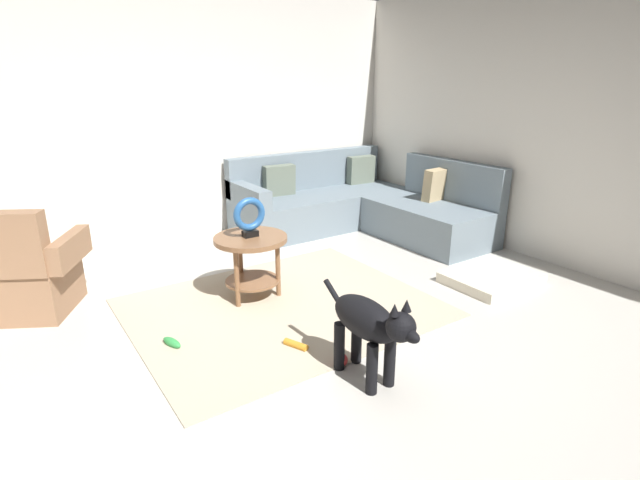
# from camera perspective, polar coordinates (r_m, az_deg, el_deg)

# --- Properties ---
(ground_plane) EXTENTS (6.00, 6.00, 0.10)m
(ground_plane) POSITION_cam_1_polar(r_m,az_deg,el_deg) (3.43, -0.58, -13.58)
(ground_plane) COLOR beige
(wall_back) EXTENTS (6.00, 0.12, 2.70)m
(wall_back) POSITION_cam_1_polar(r_m,az_deg,el_deg) (5.62, -18.01, 13.29)
(wall_back) COLOR silver
(wall_back) RESTS_ON ground_plane
(wall_right) EXTENTS (0.12, 6.00, 2.70)m
(wall_right) POSITION_cam_1_polar(r_m,az_deg,el_deg) (5.17, 28.21, 11.66)
(wall_right) COLOR silver
(wall_right) RESTS_ON ground_plane
(area_rug) EXTENTS (2.30, 1.90, 0.01)m
(area_rug) POSITION_cam_1_polar(r_m,az_deg,el_deg) (4.00, -4.40, -7.82)
(area_rug) COLOR #BCAD93
(area_rug) RESTS_ON ground_plane
(sectional_couch) EXTENTS (2.20, 2.25, 0.88)m
(sectional_couch) POSITION_cam_1_polar(r_m,az_deg,el_deg) (5.91, 4.65, 3.89)
(sectional_couch) COLOR slate
(sectional_couch) RESTS_ON ground_plane
(armchair) EXTENTS (0.99, 0.92, 0.88)m
(armchair) POSITION_cam_1_polar(r_m,az_deg,el_deg) (4.41, -31.17, -3.53)
(armchair) COLOR #936B4C
(armchair) RESTS_ON ground_plane
(side_table) EXTENTS (0.60, 0.60, 0.54)m
(side_table) POSITION_cam_1_polar(r_m,az_deg,el_deg) (4.06, -8.04, -1.24)
(side_table) COLOR brown
(side_table) RESTS_ON ground_plane
(torus_sculpture) EXTENTS (0.28, 0.08, 0.33)m
(torus_sculpture) POSITION_cam_1_polar(r_m,az_deg,el_deg) (3.97, -8.23, 2.77)
(torus_sculpture) COLOR black
(torus_sculpture) RESTS_ON side_table
(dog_bed_mat) EXTENTS (0.80, 0.60, 0.09)m
(dog_bed_mat) POSITION_cam_1_polar(r_m,az_deg,el_deg) (4.71, 19.37, -4.17)
(dog_bed_mat) COLOR beige
(dog_bed_mat) RESTS_ON ground_plane
(dog) EXTENTS (0.23, 0.85, 0.63)m
(dog) POSITION_cam_1_polar(r_m,az_deg,el_deg) (2.96, 5.79, -9.79)
(dog) COLOR black
(dog) RESTS_ON ground_plane
(dog_toy_ball) EXTENTS (0.09, 0.09, 0.09)m
(dog_toy_ball) POSITION_cam_1_polar(r_m,az_deg,el_deg) (3.24, 2.44, -13.77)
(dog_toy_ball) COLOR red
(dog_toy_ball) RESTS_ON ground_plane
(dog_toy_rope) EXTENTS (0.11, 0.19, 0.05)m
(dog_toy_rope) POSITION_cam_1_polar(r_m,az_deg,el_deg) (3.44, -2.84, -12.10)
(dog_toy_rope) COLOR orange
(dog_toy_rope) RESTS_ON ground_plane
(dog_toy_bone) EXTENTS (0.11, 0.19, 0.06)m
(dog_toy_bone) POSITION_cam_1_polar(r_m,az_deg,el_deg) (3.60, -16.87, -11.35)
(dog_toy_bone) COLOR green
(dog_toy_bone) RESTS_ON ground_plane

